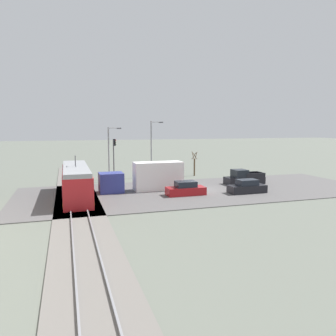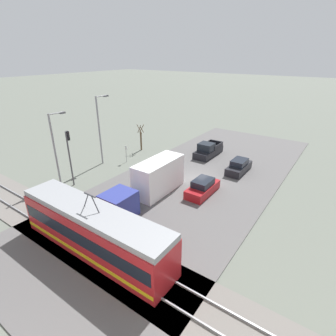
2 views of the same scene
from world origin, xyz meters
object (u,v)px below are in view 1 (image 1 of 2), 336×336
at_px(light_rail_tram, 76,182).
at_px(sedan_car_0, 247,187).
at_px(box_truck, 147,177).
at_px(street_lamp_near_crossing, 152,145).
at_px(no_parking_sign, 169,170).
at_px(traffic_light_pole, 114,154).
at_px(street_lamp_mid_block, 110,149).
at_px(pickup_truck, 244,178).
at_px(street_tree, 194,165).
at_px(sedan_car_1, 186,189).

distance_m(light_rail_tram, sedan_car_0, 19.14).
relative_size(box_truck, street_lamp_near_crossing, 1.17).
bearing_deg(no_parking_sign, traffic_light_pole, 89.24).
bearing_deg(traffic_light_pole, street_lamp_mid_block, 9.83).
height_order(box_truck, sedan_car_0, box_truck).
relative_size(pickup_truck, sedan_car_0, 1.20).
distance_m(light_rail_tram, no_parking_sign, 16.81).
distance_m(box_truck, no_parking_sign, 9.89).
xyz_separation_m(box_truck, street_tree, (9.72, -10.01, 0.11)).
relative_size(sedan_car_0, traffic_light_pole, 0.73).
bearing_deg(street_tree, sedan_car_0, -177.66).
bearing_deg(traffic_light_pole, sedan_car_1, -153.53).
xyz_separation_m(sedan_car_0, no_parking_sign, (13.21, 5.24, 0.60)).
distance_m(light_rail_tram, traffic_light_pole, 11.62).
height_order(light_rail_tram, sedan_car_1, light_rail_tram).
height_order(street_lamp_mid_block, no_parking_sign, street_lamp_mid_block).
bearing_deg(street_lamp_near_crossing, traffic_light_pole, 109.09).
bearing_deg(traffic_light_pole, sedan_car_0, -135.09).
bearing_deg(traffic_light_pole, street_tree, -84.08).
bearing_deg(traffic_light_pole, pickup_truck, -116.05).
bearing_deg(sedan_car_0, pickup_truck, 153.25).
height_order(pickup_truck, street_tree, street_tree).
bearing_deg(light_rail_tram, sedan_car_0, -99.99).
distance_m(pickup_truck, street_tree, 9.80).
distance_m(sedan_car_1, no_parking_sign, 12.37).
distance_m(sedan_car_1, street_lamp_mid_block, 15.90).
relative_size(light_rail_tram, street_lamp_near_crossing, 1.49).
bearing_deg(street_tree, street_lamp_mid_block, 88.08).
bearing_deg(light_rail_tram, pickup_truck, -84.28).
relative_size(sedan_car_0, no_parking_sign, 2.01).
relative_size(traffic_light_pole, street_tree, 1.55).
xyz_separation_m(sedan_car_1, street_lamp_mid_block, (14.06, 6.43, 3.70)).
distance_m(sedan_car_0, street_lamp_mid_block, 20.62).
bearing_deg(street_tree, no_parking_sign, 107.06).
xyz_separation_m(sedan_car_1, no_parking_sign, (12.20, -1.91, 0.61)).
distance_m(sedan_car_0, street_tree, 14.68).
relative_size(pickup_truck, traffic_light_pole, 0.88).
bearing_deg(sedan_car_1, street_lamp_mid_block, -155.41).
xyz_separation_m(pickup_truck, street_tree, (9.16, 3.36, 0.93)).
height_order(sedan_car_0, street_lamp_mid_block, street_lamp_mid_block).
bearing_deg(sedan_car_0, light_rail_tram, -99.99).
bearing_deg(no_parking_sign, pickup_truck, -134.03).
relative_size(street_tree, no_parking_sign, 1.77).
bearing_deg(pickup_truck, street_lamp_mid_block, 59.60).
relative_size(street_tree, street_lamp_near_crossing, 0.45).
relative_size(traffic_light_pole, no_parking_sign, 2.75).
xyz_separation_m(box_truck, traffic_light_pole, (8.40, 2.67, 2.17)).
distance_m(traffic_light_pole, street_lamp_near_crossing, 6.57).
bearing_deg(light_rail_tram, street_tree, -58.16).
relative_size(light_rail_tram, pickup_truck, 2.42).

